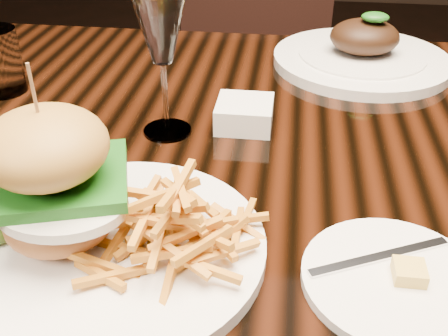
# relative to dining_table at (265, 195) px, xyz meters

# --- Properties ---
(dining_table) EXTENTS (1.60, 0.90, 0.75)m
(dining_table) POSITION_rel_dining_table_xyz_m (0.00, 0.00, 0.00)
(dining_table) COLOR black
(dining_table) RESTS_ON ground
(burger_plate) EXTENTS (0.29, 0.29, 0.20)m
(burger_plate) POSITION_rel_dining_table_xyz_m (-0.14, -0.22, 0.13)
(burger_plate) COLOR white
(burger_plate) RESTS_ON dining_table
(side_saucer) EXTENTS (0.17, 0.17, 0.02)m
(side_saucer) POSITION_rel_dining_table_xyz_m (0.13, -0.23, 0.08)
(side_saucer) COLOR white
(side_saucer) RESTS_ON dining_table
(ramekin) EXTENTS (0.09, 0.09, 0.04)m
(ramekin) POSITION_rel_dining_table_xyz_m (-0.04, 0.06, 0.09)
(ramekin) COLOR white
(ramekin) RESTS_ON dining_table
(wine_glass) EXTENTS (0.07, 0.07, 0.19)m
(wine_glass) POSITION_rel_dining_table_xyz_m (-0.14, 0.03, 0.22)
(wine_glass) COLOR white
(wine_glass) RESTS_ON dining_table
(far_dish) EXTENTS (0.31, 0.31, 0.10)m
(far_dish) POSITION_rel_dining_table_xyz_m (0.15, 0.31, 0.10)
(far_dish) COLOR white
(far_dish) RESTS_ON dining_table
(chair_far) EXTENTS (0.50, 0.50, 0.95)m
(chair_far) POSITION_rel_dining_table_xyz_m (-0.08, 0.89, -0.13)
(chair_far) COLOR black
(chair_far) RESTS_ON ground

